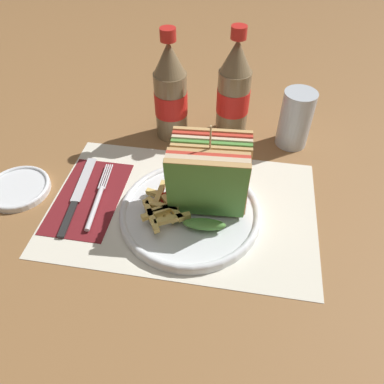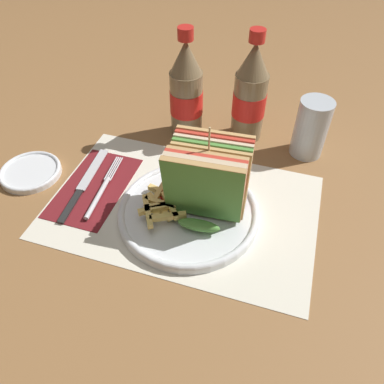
{
  "view_description": "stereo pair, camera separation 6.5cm",
  "coord_description": "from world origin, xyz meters",
  "views": [
    {
      "loc": [
        0.1,
        -0.42,
        0.5
      ],
      "look_at": [
        0.02,
        0.04,
        0.04
      ],
      "focal_mm": 35.0,
      "sensor_mm": 36.0,
      "label": 1
    },
    {
      "loc": [
        0.16,
        -0.4,
        0.5
      ],
      "look_at": [
        0.02,
        0.04,
        0.04
      ],
      "focal_mm": 35.0,
      "sensor_mm": 36.0,
      "label": 2
    }
  ],
  "objects": [
    {
      "name": "ground_plane",
      "position": [
        0.0,
        0.0,
        0.0
      ],
      "size": [
        4.0,
        4.0,
        0.0
      ],
      "primitive_type": "plane",
      "color": "olive"
    },
    {
      "name": "placemat",
      "position": [
        0.01,
        0.03,
        0.0
      ],
      "size": [
        0.48,
        0.31,
        0.0
      ],
      "color": "silver",
      "rests_on": "ground_plane"
    },
    {
      "name": "plate_main",
      "position": [
        0.02,
        0.02,
        0.01
      ],
      "size": [
        0.25,
        0.25,
        0.02
      ],
      "color": "white",
      "rests_on": "ground_plane"
    },
    {
      "name": "club_sandwich",
      "position": [
        0.05,
        0.03,
        0.08
      ],
      "size": [
        0.13,
        0.12,
        0.17
      ],
      "color": "tan",
      "rests_on": "plate_main"
    },
    {
      "name": "fries_pile",
      "position": [
        -0.02,
        -0.0,
        0.03
      ],
      "size": [
        0.09,
        0.12,
        0.02
      ],
      "color": "#E5C166",
      "rests_on": "plate_main"
    },
    {
      "name": "ketchup_blob",
      "position": [
        -0.01,
        0.03,
        0.03
      ],
      "size": [
        0.04,
        0.04,
        0.01
      ],
      "color": "maroon",
      "rests_on": "plate_main"
    },
    {
      "name": "napkin",
      "position": [
        -0.17,
        0.03,
        0.0
      ],
      "size": [
        0.12,
        0.2,
        0.0
      ],
      "color": "maroon",
      "rests_on": "ground_plane"
    },
    {
      "name": "fork",
      "position": [
        -0.15,
        0.01,
        0.01
      ],
      "size": [
        0.03,
        0.17,
        0.01
      ],
      "rotation": [
        0.0,
        0.0,
        0.09
      ],
      "color": "silver",
      "rests_on": "napkin"
    },
    {
      "name": "knife",
      "position": [
        -0.19,
        0.03,
        0.01
      ],
      "size": [
        0.03,
        0.2,
        0.0
      ],
      "rotation": [
        0.0,
        0.0,
        0.09
      ],
      "color": "black",
      "rests_on": "napkin"
    },
    {
      "name": "coke_bottle_near",
      "position": [
        -0.06,
        0.25,
        0.1
      ],
      "size": [
        0.07,
        0.07,
        0.23
      ],
      "color": "#7A6647",
      "rests_on": "ground_plane"
    },
    {
      "name": "coke_bottle_far",
      "position": [
        0.07,
        0.28,
        0.1
      ],
      "size": [
        0.07,
        0.07,
        0.23
      ],
      "color": "#7A6647",
      "rests_on": "ground_plane"
    },
    {
      "name": "glass_near",
      "position": [
        0.2,
        0.26,
        0.05
      ],
      "size": [
        0.07,
        0.07,
        0.12
      ],
      "color": "silver",
      "rests_on": "ground_plane"
    },
    {
      "name": "side_saucer",
      "position": [
        -0.31,
        0.02,
        0.01
      ],
      "size": [
        0.12,
        0.12,
        0.01
      ],
      "color": "white",
      "rests_on": "ground_plane"
    }
  ]
}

